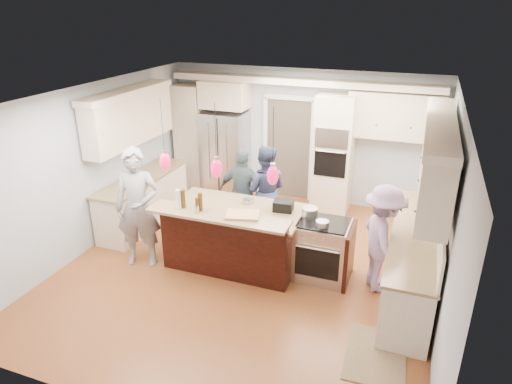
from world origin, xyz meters
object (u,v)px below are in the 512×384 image
island_range (324,250)px  person_bar_end (138,208)px  refrigerator (225,154)px  kitchen_island (235,235)px  person_far_left (265,190)px

island_range → person_bar_end: bearing=-167.9°
refrigerator → kitchen_island: refrigerator is taller
kitchen_island → refrigerator: bearing=116.9°
island_range → person_bar_end: 2.90m
kitchen_island → person_far_left: person_far_left is taller
refrigerator → person_bar_end: (-0.09, -3.09, 0.06)m
refrigerator → person_bar_end: size_ratio=0.94×
refrigerator → person_far_left: refrigerator is taller
kitchen_island → island_range: 1.41m
island_range → person_bar_end: (-2.80, -0.60, 0.50)m
refrigerator → island_range: refrigerator is taller
person_bar_end → person_far_left: bearing=30.9°
kitchen_island → person_bar_end: 1.56m
kitchen_island → island_range: kitchen_island is taller
island_range → person_bar_end: size_ratio=0.48×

